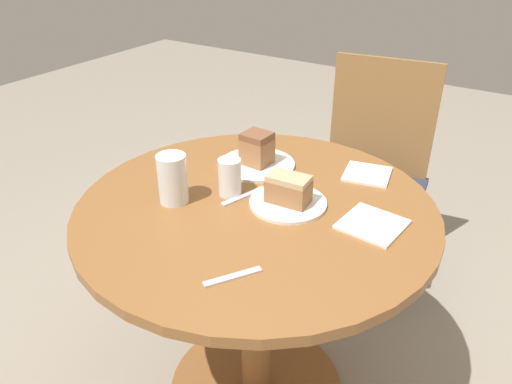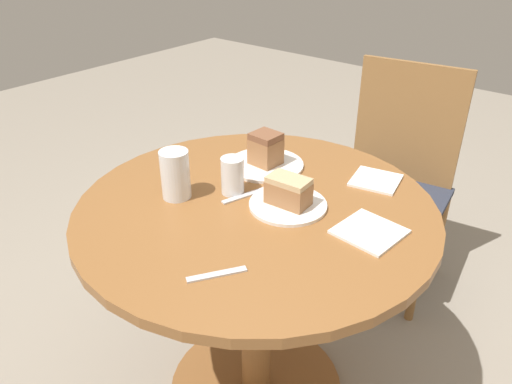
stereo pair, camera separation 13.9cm
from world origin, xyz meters
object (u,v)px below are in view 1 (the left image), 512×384
(plate_near, at_px, (288,203))
(cake_slice_near, at_px, (288,189))
(plate_far, at_px, (257,164))
(glass_water, at_px, (173,181))
(chair, at_px, (371,169))
(glass_lemonade, at_px, (230,179))
(cake_slice_far, at_px, (257,148))

(plate_near, xyz_separation_m, cake_slice_near, (0.00, 0.00, 0.04))
(plate_far, distance_m, glass_water, 0.33)
(chair, xyz_separation_m, plate_far, (-0.15, -0.71, 0.28))
(plate_near, xyz_separation_m, plate_far, (-0.21, 0.16, 0.00))
(cake_slice_near, relative_size, glass_lemonade, 1.11)
(plate_far, distance_m, glass_lemonade, 0.20)
(glass_lemonade, height_order, glass_water, glass_water)
(plate_near, bearing_deg, chair, 93.81)
(glass_lemonade, relative_size, glass_water, 0.77)
(cake_slice_far, xyz_separation_m, glass_water, (-0.08, -0.32, 0.00))
(plate_near, relative_size, plate_far, 0.89)
(plate_far, distance_m, cake_slice_far, 0.06)
(chair, relative_size, plate_far, 3.89)
(glass_lemonade, xyz_separation_m, glass_water, (-0.11, -0.12, 0.02))
(cake_slice_near, bearing_deg, glass_lemonade, -167.64)
(chair, bearing_deg, cake_slice_near, -94.29)
(plate_far, relative_size, cake_slice_far, 2.36)
(plate_near, height_order, glass_water, glass_water)
(plate_far, xyz_separation_m, glass_water, (-0.08, -0.32, 0.06))
(chair, distance_m, cake_slice_near, 0.93)
(plate_far, bearing_deg, cake_slice_near, -37.64)
(chair, bearing_deg, glass_water, -110.45)
(plate_far, xyz_separation_m, cake_slice_near, (0.21, -0.16, 0.04))
(plate_far, height_order, glass_water, glass_water)
(plate_near, relative_size, glass_lemonade, 1.98)
(cake_slice_near, bearing_deg, plate_far, 142.36)
(cake_slice_near, xyz_separation_m, glass_water, (-0.28, -0.16, 0.01))
(plate_near, xyz_separation_m, glass_lemonade, (-0.17, -0.04, 0.04))
(chair, distance_m, glass_lemonade, 0.97)
(plate_near, distance_m, plate_far, 0.26)
(cake_slice_far, bearing_deg, chair, 78.23)
(chair, distance_m, glass_water, 1.10)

